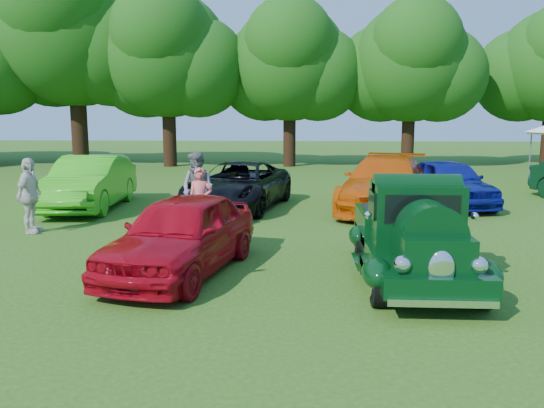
# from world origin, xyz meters

# --- Properties ---
(ground) EXTENTS (120.00, 120.00, 0.00)m
(ground) POSITION_xyz_m (0.00, 0.00, 0.00)
(ground) COLOR #235012
(ground) RESTS_ON ground
(hero_pickup) EXTENTS (2.02, 4.34, 1.70)m
(hero_pickup) POSITION_xyz_m (1.91, 0.71, 0.74)
(hero_pickup) COLOR black
(hero_pickup) RESTS_ON ground
(red_convertible) EXTENTS (2.52, 4.46, 1.43)m
(red_convertible) POSITION_xyz_m (-2.15, 0.82, 0.72)
(red_convertible) COLOR #9E0613
(red_convertible) RESTS_ON ground
(back_car_lime) EXTENTS (2.14, 5.10, 1.64)m
(back_car_lime) POSITION_xyz_m (-6.56, 7.51, 0.82)
(back_car_lime) COLOR #2DA516
(back_car_lime) RESTS_ON ground
(back_car_black) EXTENTS (3.33, 5.54, 1.44)m
(back_car_black) POSITION_xyz_m (-1.99, 7.84, 0.72)
(back_car_black) COLOR black
(back_car_black) RESTS_ON ground
(back_car_orange) EXTENTS (3.79, 6.10, 1.65)m
(back_car_orange) POSITION_xyz_m (2.53, 7.80, 0.82)
(back_car_orange) COLOR #C04906
(back_car_orange) RESTS_ON ground
(back_car_blue) EXTENTS (2.44, 4.65, 1.51)m
(back_car_blue) POSITION_xyz_m (4.65, 8.76, 0.75)
(back_car_blue) COLOR navy
(back_car_blue) RESTS_ON ground
(spectator_pink) EXTENTS (0.60, 0.41, 1.61)m
(spectator_pink) POSITION_xyz_m (-2.46, 4.14, 0.80)
(spectator_pink) COLOR #CC5456
(spectator_pink) RESTS_ON ground
(spectator_grey) EXTENTS (1.16, 1.06, 1.93)m
(spectator_grey) POSITION_xyz_m (-2.70, 5.07, 0.97)
(spectator_grey) COLOR slate
(spectator_grey) RESTS_ON ground
(spectator_white) EXTENTS (0.49, 1.09, 1.84)m
(spectator_white) POSITION_xyz_m (-6.60, 3.95, 0.92)
(spectator_white) COLOR beige
(spectator_white) RESTS_ON ground
(tree_line) EXTENTS (64.45, 10.12, 12.31)m
(tree_line) POSITION_xyz_m (-2.70, 23.56, 6.91)
(tree_line) COLOR black
(tree_line) RESTS_ON ground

